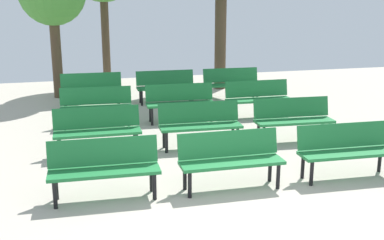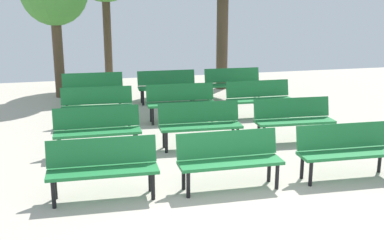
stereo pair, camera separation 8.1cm
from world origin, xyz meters
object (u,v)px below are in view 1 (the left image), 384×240
object	(u,v)px
bench_r1_c1	(200,122)
bench_r2_c1	(180,100)
bench_r0_c2	(346,147)
bench_r1_c2	(293,117)
bench_r1_c0	(97,128)
bench_r3_c0	(91,87)
bench_r3_c1	(166,84)
bench_r2_c0	(96,104)
bench_r0_c1	(230,156)
bench_r3_c2	(232,82)
bench_r0_c0	(104,165)
bench_r2_c2	(258,96)

from	to	relation	value
bench_r1_c1	bench_r2_c1	world-z (taller)	same
bench_r0_c2	bench_r2_c1	bearing A→B (deg)	115.59
bench_r0_c2	bench_r1_c2	distance (m)	2.05
bench_r1_c0	bench_r3_c0	size ratio (longest dim) A/B	0.99
bench_r1_c2	bench_r3_c0	size ratio (longest dim) A/B	1.00
bench_r3_c1	bench_r1_c1	bearing A→B (deg)	-90.73
bench_r2_c0	bench_r0_c2	bearing A→B (deg)	-45.05
bench_r1_c1	bench_r3_c1	xyz separation A→B (m)	(0.17, 4.09, 0.00)
bench_r3_c0	bench_r3_c1	size ratio (longest dim) A/B	1.00
bench_r1_c0	bench_r3_c1	bearing A→B (deg)	62.92
bench_r1_c2	bench_r0_c1	bearing A→B (deg)	-132.16
bench_r3_c2	bench_r0_c1	bearing A→B (deg)	-107.42
bench_r0_c0	bench_r3_c0	distance (m)	6.17
bench_r2_c2	bench_r3_c1	world-z (taller)	same
bench_r0_c0	bench_r0_c1	world-z (taller)	same
bench_r0_c1	bench_r2_c0	distance (m)	4.55
bench_r0_c0	bench_r2_c2	size ratio (longest dim) A/B	1.01
bench_r2_c1	bench_r3_c1	world-z (taller)	same
bench_r0_c0	bench_r2_c1	size ratio (longest dim) A/B	1.00
bench_r0_c1	bench_r3_c2	size ratio (longest dim) A/B	0.99
bench_r2_c0	bench_r3_c1	size ratio (longest dim) A/B	1.01
bench_r3_c2	bench_r1_c0	bearing A→B (deg)	-133.49
bench_r0_c1	bench_r2_c0	world-z (taller)	same
bench_r2_c2	bench_r3_c2	xyz separation A→B (m)	(0.04, 2.07, 0.00)
bench_r0_c2	bench_r1_c1	size ratio (longest dim) A/B	1.00
bench_r0_c0	bench_r3_c1	distance (m)	6.47
bench_r2_c1	bench_r3_c2	xyz separation A→B (m)	(1.99, 2.03, 0.00)
bench_r1_c0	bench_r3_c0	xyz separation A→B (m)	(0.12, 4.09, 0.00)
bench_r1_c1	bench_r1_c2	distance (m)	1.94
bench_r1_c1	bench_r2_c0	distance (m)	2.80
bench_r1_c2	bench_r3_c2	distance (m)	4.14
bench_r1_c0	bench_r3_c2	distance (m)	5.65
bench_r0_c0	bench_r3_c2	size ratio (longest dim) A/B	1.00
bench_r0_c0	bench_r3_c0	bearing A→B (deg)	90.60
bench_r2_c1	bench_r3_c0	xyz separation A→B (m)	(-1.92, 2.16, 0.00)
bench_r0_c1	bench_r3_c0	world-z (taller)	same
bench_r2_c0	bench_r3_c1	bearing A→B (deg)	48.38
bench_r3_c0	bench_r3_c1	xyz separation A→B (m)	(2.01, -0.08, 0.00)
bench_r0_c1	bench_r2_c2	xyz separation A→B (m)	(2.13, 4.06, 0.00)
bench_r3_c0	bench_r1_c1	bearing A→B (deg)	-63.81
bench_r0_c2	bench_r2_c2	xyz separation A→B (m)	(0.16, 4.12, 0.00)
bench_r2_c0	bench_r3_c1	xyz separation A→B (m)	(2.02, 1.99, 0.00)
bench_r0_c2	bench_r3_c2	world-z (taller)	same
bench_r3_c1	bench_r3_c2	xyz separation A→B (m)	(1.90, -0.05, 0.00)
bench_r2_c0	bench_r3_c2	size ratio (longest dim) A/B	1.01
bench_r1_c0	bench_r2_c1	distance (m)	2.81
bench_r0_c2	bench_r1_c1	distance (m)	2.85
bench_r0_c1	bench_r3_c0	size ratio (longest dim) A/B	0.99
bench_r2_c2	bench_r3_c1	distance (m)	2.83
bench_r2_c1	bench_r3_c1	bearing A→B (deg)	90.58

